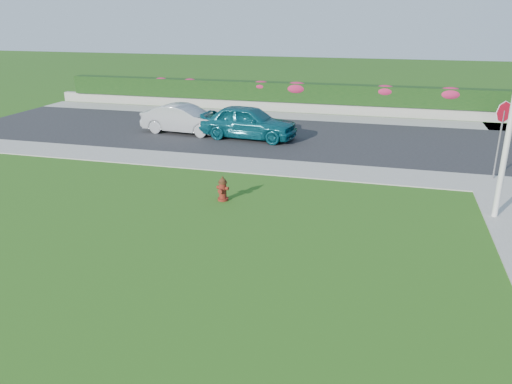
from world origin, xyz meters
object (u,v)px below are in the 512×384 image
(sedan_silver, at_px, (184,119))
(sedan_teal, at_px, (248,122))
(fire_hydrant, at_px, (223,189))
(stop_sign, at_px, (503,121))

(sedan_silver, bearing_deg, sedan_teal, -89.24)
(fire_hydrant, bearing_deg, sedan_teal, 108.57)
(fire_hydrant, height_order, stop_sign, stop_sign)
(fire_hydrant, relative_size, stop_sign, 0.28)
(sedan_teal, height_order, stop_sign, stop_sign)
(fire_hydrant, xyz_separation_m, stop_sign, (8.60, 4.49, 1.72))
(sedan_teal, height_order, sedan_silver, sedan_teal)
(sedan_teal, distance_m, stop_sign, 10.73)
(sedan_teal, distance_m, sedan_silver, 3.33)
(sedan_silver, bearing_deg, stop_sign, -100.49)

